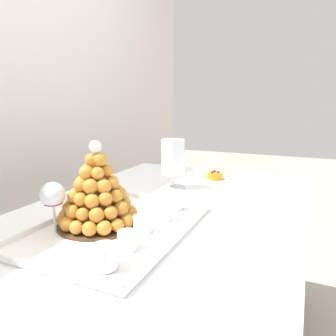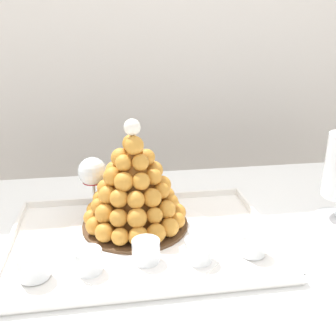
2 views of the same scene
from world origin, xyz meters
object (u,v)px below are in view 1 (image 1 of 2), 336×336
(macaron_goblet, at_px, (173,158))
(dessert_cup_mid_right, at_px, (163,214))
(croquembouche, at_px, (97,194))
(wine_glass, at_px, (53,196))
(dessert_cup_left, at_px, (105,257))
(dessert_cup_mid_left, at_px, (128,241))
(dessert_cup_right, at_px, (175,202))
(serving_tray, at_px, (118,227))
(dessert_cup_centre, at_px, (143,224))
(fruit_tart_plate, at_px, (215,178))

(macaron_goblet, bearing_deg, dessert_cup_mid_right, -161.05)
(croquembouche, bearing_deg, wine_glass, 139.02)
(dessert_cup_left, distance_m, macaron_goblet, 0.78)
(dessert_cup_mid_left, distance_m, dessert_cup_right, 0.36)
(dessert_cup_mid_left, relative_size, dessert_cup_mid_right, 0.93)
(dessert_cup_right, relative_size, wine_glass, 0.35)
(croquembouche, bearing_deg, serving_tray, -79.71)
(dessert_cup_left, xyz_separation_m, dessert_cup_mid_right, (0.34, 0.01, -0.00))
(dessert_cup_centre, bearing_deg, serving_tray, 90.02)
(croquembouche, distance_m, fruit_tart_plate, 0.79)
(croquembouche, height_order, dessert_cup_centre, croquembouche)
(serving_tray, distance_m, croquembouche, 0.13)
(croquembouche, distance_m, macaron_goblet, 0.55)
(croquembouche, distance_m, wine_glass, 0.14)
(dessert_cup_left, distance_m, dessert_cup_right, 0.47)
(macaron_goblet, bearing_deg, wine_glass, 169.59)
(dessert_cup_mid_left, distance_m, dessert_cup_mid_right, 0.23)
(dessert_cup_left, bearing_deg, dessert_cup_centre, 5.56)
(fruit_tart_plate, bearing_deg, dessert_cup_mid_right, -179.95)
(serving_tray, xyz_separation_m, macaron_goblet, (0.53, 0.04, 0.14))
(dessert_cup_mid_left, bearing_deg, dessert_cup_centre, 9.24)
(dessert_cup_mid_left, relative_size, fruit_tart_plate, 0.31)
(dessert_cup_centre, relative_size, dessert_cup_mid_right, 1.00)
(dessert_cup_mid_left, height_order, fruit_tart_plate, dessert_cup_mid_left)
(dessert_cup_mid_right, bearing_deg, fruit_tart_plate, 0.05)
(dessert_cup_mid_left, height_order, dessert_cup_right, dessert_cup_right)
(macaron_goblet, bearing_deg, fruit_tart_plate, -32.46)
(dessert_cup_left, relative_size, fruit_tart_plate, 0.34)
(serving_tray, xyz_separation_m, dessert_cup_mid_right, (0.11, -0.11, 0.03))
(dessert_cup_mid_right, relative_size, dessert_cup_right, 1.06)
(dessert_cup_mid_right, bearing_deg, serving_tray, 135.96)
(dessert_cup_left, bearing_deg, serving_tray, 26.74)
(dessert_cup_centre, distance_m, fruit_tart_plate, 0.76)
(macaron_goblet, bearing_deg, dessert_cup_centre, -166.39)
(dessert_cup_mid_left, bearing_deg, wine_glass, 88.50)
(croquembouche, height_order, dessert_cup_left, croquembouche)
(serving_tray, distance_m, dessert_cup_left, 0.26)
(dessert_cup_centre, bearing_deg, fruit_tart_plate, -1.11)
(macaron_goblet, height_order, fruit_tart_plate, macaron_goblet)
(dessert_cup_left, bearing_deg, wine_glass, 66.63)
(croquembouche, relative_size, dessert_cup_centre, 4.54)
(dessert_cup_left, xyz_separation_m, macaron_goblet, (0.76, 0.15, 0.11))
(dessert_cup_left, xyz_separation_m, fruit_tart_plate, (0.99, 0.01, -0.02))
(dessert_cup_centre, bearing_deg, croquembouche, 94.26)
(dessert_cup_right, height_order, macaron_goblet, macaron_goblet)
(dessert_cup_mid_right, xyz_separation_m, macaron_goblet, (0.42, 0.14, 0.11))
(croquembouche, relative_size, wine_glass, 1.67)
(dessert_cup_mid_right, xyz_separation_m, dessert_cup_right, (0.13, 0.01, 0.00))
(croquembouche, bearing_deg, dessert_cup_left, -140.37)
(dessert_cup_centre, bearing_deg, dessert_cup_mid_right, -7.69)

